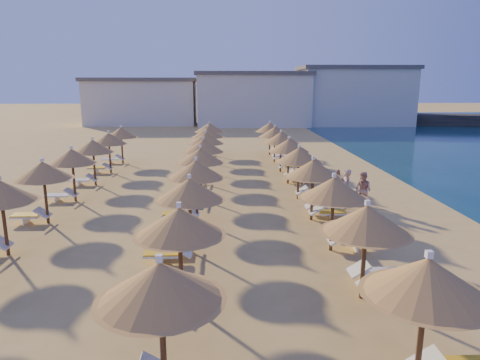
{
  "coord_description": "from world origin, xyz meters",
  "views": [
    {
      "loc": [
        -0.77,
        -15.82,
        5.82
      ],
      "look_at": [
        -0.02,
        4.0,
        1.3
      ],
      "focal_mm": 32.0,
      "sensor_mm": 36.0,
      "label": 1
    }
  ],
  "objects_px": {
    "jetty": "(433,120)",
    "beachgoer_c": "(337,184)",
    "parasol_row_west": "(198,163)",
    "beachgoer_a": "(346,189)",
    "parasol_row_east": "(305,162)",
    "beachgoer_b": "(363,190)"
  },
  "relations": [
    {
      "from": "jetty",
      "to": "beachgoer_c",
      "type": "bearing_deg",
      "value": -109.54
    },
    {
      "from": "parasol_row_west",
      "to": "beachgoer_c",
      "type": "height_order",
      "value": "parasol_row_west"
    },
    {
      "from": "beachgoer_c",
      "to": "beachgoer_a",
      "type": "bearing_deg",
      "value": -75.64
    },
    {
      "from": "parasol_row_east",
      "to": "parasol_row_west",
      "type": "height_order",
      "value": "same"
    },
    {
      "from": "parasol_row_east",
      "to": "beachgoer_c",
      "type": "height_order",
      "value": "parasol_row_east"
    },
    {
      "from": "jetty",
      "to": "beachgoer_a",
      "type": "xyz_separation_m",
      "value": [
        -23.76,
        -40.24,
        0.2
      ]
    },
    {
      "from": "parasol_row_west",
      "to": "beachgoer_a",
      "type": "xyz_separation_m",
      "value": [
        6.87,
        -0.1,
        -1.29
      ]
    },
    {
      "from": "parasol_row_east",
      "to": "beachgoer_c",
      "type": "xyz_separation_m",
      "value": [
        1.98,
        1.62,
        -1.46
      ]
    },
    {
      "from": "parasol_row_east",
      "to": "parasol_row_west",
      "type": "bearing_deg",
      "value": 180.0
    },
    {
      "from": "parasol_row_west",
      "to": "beachgoer_b",
      "type": "distance_m",
      "value": 7.83
    },
    {
      "from": "jetty",
      "to": "parasol_row_west",
      "type": "relative_size",
      "value": 0.89
    },
    {
      "from": "jetty",
      "to": "beachgoer_c",
      "type": "relative_size",
      "value": 19.35
    },
    {
      "from": "jetty",
      "to": "beachgoer_c",
      "type": "distance_m",
      "value": 45.23
    },
    {
      "from": "beachgoer_b",
      "to": "jetty",
      "type": "bearing_deg",
      "value": 114.37
    },
    {
      "from": "jetty",
      "to": "beachgoer_a",
      "type": "relative_size",
      "value": 15.84
    },
    {
      "from": "jetty",
      "to": "beachgoer_a",
      "type": "bearing_deg",
      "value": -108.5
    },
    {
      "from": "jetty",
      "to": "parasol_row_east",
      "type": "height_order",
      "value": "parasol_row_east"
    },
    {
      "from": "beachgoer_c",
      "to": "jetty",
      "type": "bearing_deg",
      "value": 74.59
    },
    {
      "from": "beachgoer_a",
      "to": "beachgoer_c",
      "type": "distance_m",
      "value": 1.73
    },
    {
      "from": "beachgoer_b",
      "to": "beachgoer_c",
      "type": "relative_size",
      "value": 1.13
    },
    {
      "from": "beachgoer_a",
      "to": "beachgoer_b",
      "type": "xyz_separation_m",
      "value": [
        0.84,
        0.04,
        -0.07
      ]
    },
    {
      "from": "jetty",
      "to": "beachgoer_c",
      "type": "height_order",
      "value": "beachgoer_c"
    }
  ]
}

